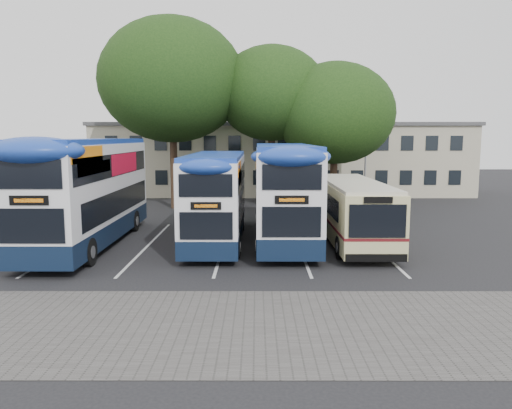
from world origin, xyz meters
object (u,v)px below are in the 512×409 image
at_px(tree_left, 172,80).
at_px(bus_single, 352,208).
at_px(bus_dd_left, 87,187).
at_px(lamp_post, 366,136).
at_px(bus_dd_right, 284,188).
at_px(tree_right, 335,113).
at_px(tree_mid, 272,94).
at_px(bus_dd_mid, 217,194).

relative_size(tree_left, bus_single, 1.33).
bearing_deg(bus_dd_left, bus_single, 2.99).
bearing_deg(lamp_post, bus_dd_left, -137.22).
xyz_separation_m(tree_left, bus_dd_right, (7.11, -10.95, -6.28)).
bearing_deg(bus_single, tree_left, 132.13).
bearing_deg(tree_right, bus_dd_right, -111.12).
height_order(tree_left, tree_right, tree_left).
height_order(tree_right, bus_single, tree_right).
xyz_separation_m(tree_mid, tree_right, (4.27, -0.86, -1.39)).
bearing_deg(bus_dd_left, tree_left, 80.60).
relative_size(bus_dd_mid, bus_single, 1.03).
bearing_deg(tree_right, bus_dd_mid, -123.81).
relative_size(tree_left, tree_mid, 1.16).
distance_m(tree_mid, bus_dd_mid, 13.29).
relative_size(tree_right, bus_dd_mid, 0.99).
relative_size(lamp_post, bus_single, 0.92).
distance_m(lamp_post, bus_single, 15.03).
height_order(tree_mid, tree_right, tree_mid).
distance_m(tree_left, bus_single, 17.02).
bearing_deg(tree_mid, tree_right, -11.43).
relative_size(tree_left, bus_dd_right, 1.18).
bearing_deg(bus_dd_left, bus_dd_mid, 7.22).
bearing_deg(bus_single, bus_dd_right, 171.30).
distance_m(bus_dd_left, bus_dd_right, 9.18).
xyz_separation_m(bus_dd_left, bus_dd_right, (9.11, 1.14, -0.15)).
distance_m(tree_right, bus_single, 11.98).
height_order(tree_left, bus_dd_right, tree_left).
xyz_separation_m(lamp_post, bus_dd_mid, (-10.12, -14.07, -2.77)).
height_order(tree_left, bus_dd_mid, tree_left).
relative_size(tree_left, bus_dd_left, 1.11).
xyz_separation_m(lamp_post, tree_left, (-14.01, -2.73, 3.75)).
distance_m(tree_mid, tree_right, 4.58).
bearing_deg(tree_mid, bus_dd_left, -125.52).
distance_m(tree_mid, bus_single, 13.80).
bearing_deg(tree_mid, bus_dd_mid, -104.24).
relative_size(bus_dd_right, bus_single, 1.13).
height_order(lamp_post, bus_dd_right, lamp_post).
distance_m(bus_dd_mid, bus_single, 6.49).
bearing_deg(lamp_post, bus_single, -104.48).
xyz_separation_m(lamp_post, tree_right, (-2.88, -3.27, 1.50)).
relative_size(lamp_post, bus_dd_mid, 0.90).
bearing_deg(bus_dd_right, lamp_post, 63.21).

